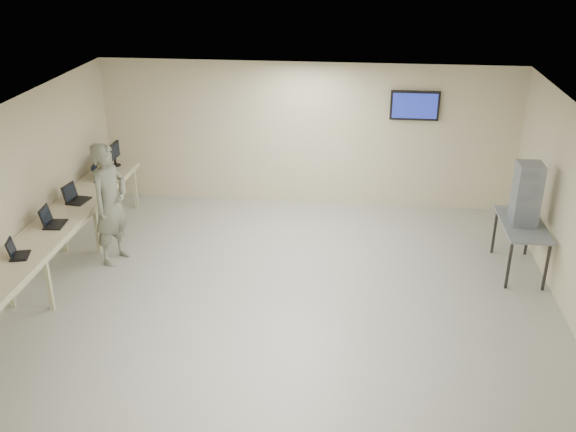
# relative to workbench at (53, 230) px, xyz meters

# --- Properties ---
(room) EXTENTS (8.01, 7.01, 2.81)m
(room) POSITION_rel_workbench_xyz_m (3.62, 0.06, 0.58)
(room) COLOR #A0A0A0
(room) RESTS_ON ground
(workbench) EXTENTS (0.76, 6.00, 0.90)m
(workbench) POSITION_rel_workbench_xyz_m (0.00, 0.00, 0.00)
(workbench) COLOR beige
(workbench) RESTS_ON ground
(laptop_1) EXTENTS (0.34, 0.37, 0.25)m
(laptop_1) POSITION_rel_workbench_xyz_m (-0.05, -1.01, 0.14)
(laptop_1) COLOR black
(laptop_1) RESTS_ON workbench
(laptop_2) EXTENTS (0.34, 0.40, 0.29)m
(laptop_2) POSITION_rel_workbench_xyz_m (-0.02, 0.02, 0.15)
(laptop_2) COLOR black
(laptop_2) RESTS_ON workbench
(laptop_3) EXTENTS (0.36, 0.42, 0.30)m
(laptop_3) POSITION_rel_workbench_xyz_m (-0.05, 0.96, 0.15)
(laptop_3) COLOR black
(laptop_3) RESTS_ON workbench
(laptop_4) EXTENTS (0.36, 0.41, 0.29)m
(laptop_4) POSITION_rel_workbench_xyz_m (-0.02, 2.00, 0.15)
(laptop_4) COLOR black
(laptop_4) RESTS_ON workbench
(monitor_near) EXTENTS (0.19, 0.44, 0.43)m
(monitor_near) POSITION_rel_workbench_xyz_m (-0.01, 2.34, 0.33)
(monitor_near) COLOR black
(monitor_near) RESTS_ON workbench
(monitor_far) EXTENTS (0.20, 0.45, 0.44)m
(monitor_far) POSITION_rel_workbench_xyz_m (-0.01, 2.75, 0.34)
(monitor_far) COLOR black
(monitor_far) RESTS_ON workbench
(soldier) EXTENTS (0.69, 0.85, 2.01)m
(soldier) POSITION_rel_workbench_xyz_m (0.67, 0.68, 0.18)
(soldier) COLOR #545943
(soldier) RESTS_ON ground
(side_table) EXTENTS (0.65, 1.39, 0.83)m
(side_table) POSITION_rel_workbench_xyz_m (7.19, 1.03, -0.07)
(side_table) COLOR slate
(side_table) RESTS_ON ground
(storage_bins) EXTENTS (0.37, 0.41, 0.98)m
(storage_bins) POSITION_rel_workbench_xyz_m (7.17, 1.03, 0.50)
(storage_bins) COLOR gray
(storage_bins) RESTS_ON side_table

